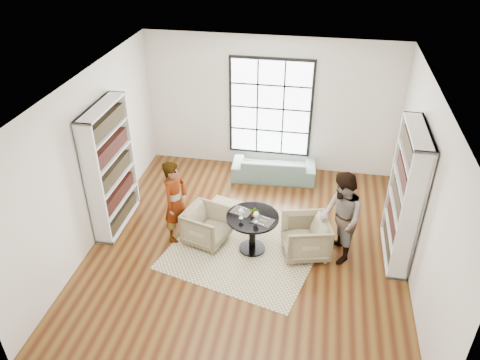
% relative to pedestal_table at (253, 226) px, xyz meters
% --- Properties ---
extents(ground, '(6.00, 6.00, 0.00)m').
position_rel_pedestal_table_xyz_m(ground, '(-0.10, 0.05, -0.53)').
color(ground, brown).
extents(room_shell, '(6.00, 6.01, 6.00)m').
position_rel_pedestal_table_xyz_m(room_shell, '(-0.10, 0.59, 0.73)').
color(room_shell, silver).
rests_on(room_shell, ground).
extents(rug, '(3.02, 3.02, 0.01)m').
position_rel_pedestal_table_xyz_m(rug, '(-0.12, 0.07, -0.52)').
color(rug, beige).
rests_on(rug, ground).
extents(pedestal_table, '(0.91, 0.91, 0.72)m').
position_rel_pedestal_table_xyz_m(pedestal_table, '(0.00, 0.00, 0.00)').
color(pedestal_table, black).
rests_on(pedestal_table, ground).
extents(sofa, '(1.85, 0.82, 0.53)m').
position_rel_pedestal_table_xyz_m(sofa, '(0.08, 2.50, -0.26)').
color(sofa, slate).
rests_on(sofa, ground).
extents(armchair_left, '(0.90, 0.89, 0.67)m').
position_rel_pedestal_table_xyz_m(armchair_left, '(-0.85, 0.10, -0.19)').
color(armchair_left, tan).
rests_on(armchair_left, ground).
extents(armchair_right, '(0.94, 0.92, 0.71)m').
position_rel_pedestal_table_xyz_m(armchair_right, '(0.92, 0.07, -0.17)').
color(armchair_right, tan).
rests_on(armchair_right, ground).
extents(person_left, '(0.53, 0.66, 1.58)m').
position_rel_pedestal_table_xyz_m(person_left, '(-1.40, 0.10, 0.26)').
color(person_left, gray).
rests_on(person_left, ground).
extents(person_right, '(0.84, 0.95, 1.66)m').
position_rel_pedestal_table_xyz_m(person_right, '(1.47, 0.07, 0.30)').
color(person_right, gray).
rests_on(person_right, ground).
extents(placemat_left, '(0.41, 0.36, 0.01)m').
position_rel_pedestal_table_xyz_m(placemat_left, '(-0.21, 0.11, 0.20)').
color(placemat_left, '#292624').
rests_on(placemat_left, pedestal_table).
extents(placemat_right, '(0.41, 0.36, 0.01)m').
position_rel_pedestal_table_xyz_m(placemat_right, '(0.19, -0.10, 0.20)').
color(placemat_right, '#292624').
rests_on(placemat_right, pedestal_table).
extents(cutlery_left, '(0.21, 0.25, 0.01)m').
position_rel_pedestal_table_xyz_m(cutlery_left, '(-0.21, 0.11, 0.21)').
color(cutlery_left, '#BAB9BE').
rests_on(cutlery_left, placemat_left).
extents(cutlery_right, '(0.21, 0.25, 0.01)m').
position_rel_pedestal_table_xyz_m(cutlery_right, '(0.19, -0.10, 0.21)').
color(cutlery_right, '#BAB9BE').
rests_on(cutlery_right, placemat_right).
extents(wine_glass_left, '(0.09, 0.09, 0.20)m').
position_rel_pedestal_table_xyz_m(wine_glass_left, '(-0.19, -0.08, 0.34)').
color(wine_glass_left, silver).
rests_on(wine_glass_left, pedestal_table).
extents(wine_glass_right, '(0.10, 0.10, 0.21)m').
position_rel_pedestal_table_xyz_m(wine_glass_right, '(0.08, -0.15, 0.35)').
color(wine_glass_right, silver).
rests_on(wine_glass_right, pedestal_table).
extents(flower_centerpiece, '(0.19, 0.17, 0.19)m').
position_rel_pedestal_table_xyz_m(flower_centerpiece, '(0.03, 0.01, 0.29)').
color(flower_centerpiece, gray).
rests_on(flower_centerpiece, pedestal_table).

